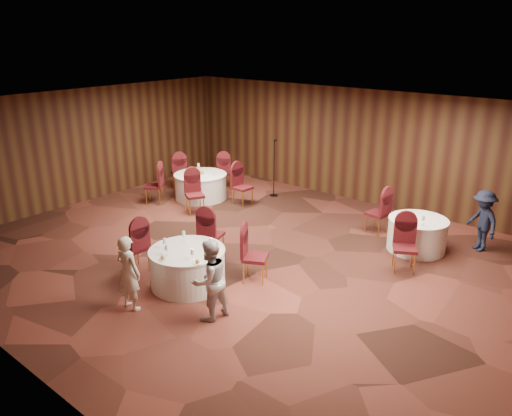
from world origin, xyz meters
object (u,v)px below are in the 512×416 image
Objects in this scene: mic_stand at (274,179)px; woman_b at (210,280)px; table_main at (188,267)px; man_c at (482,221)px; table_left at (201,186)px; table_right at (417,234)px; woman_a at (128,273)px.

woman_b is at bearing -61.45° from mic_stand.
mic_stand is 6.89m from woman_b.
table_main is 6.58m from man_c.
table_left and table_right have the same top height.
table_main is at bearing -121.99° from table_right.
man_c reaches higher than table_right.
table_main and table_left have the same top height.
woman_a reaches higher than table_main.
table_right is 0.93× the size of man_c.
man_c is at bearing -126.42° from woman_a.
man_c is (5.97, -0.15, 0.20)m from mic_stand.
woman_a is 7.70m from man_c.
mic_stand is 7.02m from woman_a.
table_main is 1.30m from woman_a.
table_main is at bearing -107.44° from woman_b.
man_c is (1.10, 0.90, 0.33)m from table_right.
woman_a is 0.96× the size of woman_b.
woman_a is at bearing -54.05° from woman_b.
mic_stand is (1.52, 1.56, 0.13)m from table_left.
table_main is at bearing -47.15° from table_left.
table_right is 0.77× the size of mic_stand.
woman_b is 1.03× the size of man_c.
mic_stand is at bearing 167.83° from table_right.
table_right is 0.94× the size of woman_a.
mic_stand reaches higher than woman_a.
table_left is 1.18× the size of table_right.
table_right is at bearing -12.17° from mic_stand.
table_right is at bearing -122.18° from woman_a.
table_right is (6.39, 0.51, -0.00)m from table_left.
woman_a is 1.48m from woman_b.
table_main is 1.05× the size of man_c.
mic_stand is at bearing -142.19° from man_c.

